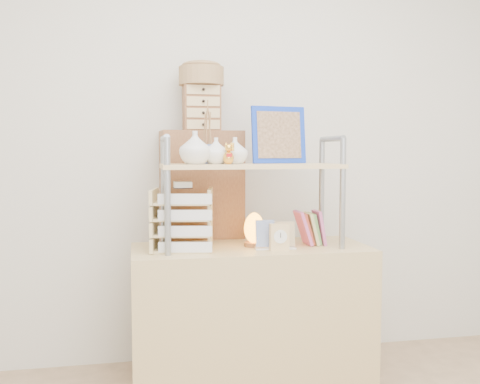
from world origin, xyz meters
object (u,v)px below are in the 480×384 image
at_px(cabinet, 202,250).
at_px(salt_lamp, 254,229).
at_px(desk, 251,319).
at_px(letter_tray, 183,223).

height_order(cabinet, salt_lamp, cabinet).
relative_size(desk, salt_lamp, 6.87).
bearing_deg(cabinet, letter_tray, -113.16).
relative_size(desk, letter_tray, 3.56).
relative_size(desk, cabinet, 0.89).
distance_m(cabinet, salt_lamp, 0.46).
relative_size(cabinet, salt_lamp, 7.73).
bearing_deg(desk, salt_lamp, 13.66).
bearing_deg(desk, letter_tray, -177.27).
xyz_separation_m(desk, salt_lamp, (0.02, 0.00, 0.46)).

